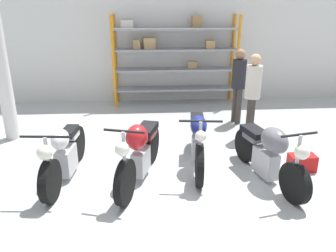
% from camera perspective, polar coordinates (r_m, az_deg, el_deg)
% --- Properties ---
extents(ground_plane, '(30.00, 30.00, 0.00)m').
position_cam_1_polar(ground_plane, '(5.57, 0.30, -8.19)').
color(ground_plane, '#B2B7B7').
extents(back_wall, '(30.00, 0.08, 3.60)m').
position_cam_1_polar(back_wall, '(9.62, -1.88, 15.00)').
color(back_wall, silver).
rests_on(back_wall, ground_plane).
extents(shelving_rack, '(3.48, 0.63, 2.46)m').
position_cam_1_polar(shelving_rack, '(9.35, 0.99, 12.11)').
color(shelving_rack, orange).
rests_on(shelving_rack, ground_plane).
extents(motorcycle_white, '(0.70, 2.00, 0.99)m').
position_cam_1_polar(motorcycle_white, '(5.50, -17.64, -4.68)').
color(motorcycle_white, black).
rests_on(motorcycle_white, ground_plane).
extents(motorcycle_red, '(0.81, 2.01, 1.10)m').
position_cam_1_polar(motorcycle_red, '(5.18, -4.96, -4.35)').
color(motorcycle_red, black).
rests_on(motorcycle_red, ground_plane).
extents(motorcycle_blue, '(0.65, 2.08, 1.06)m').
position_cam_1_polar(motorcycle_blue, '(5.68, 5.20, -2.26)').
color(motorcycle_blue, black).
rests_on(motorcycle_blue, ground_plane).
extents(motorcycle_grey, '(0.70, 1.98, 1.04)m').
position_cam_1_polar(motorcycle_grey, '(5.41, 17.15, -4.32)').
color(motorcycle_grey, black).
rests_on(motorcycle_grey, ground_plane).
extents(person_browsing, '(0.39, 0.39, 1.75)m').
position_cam_1_polar(person_browsing, '(7.86, 12.19, 7.79)').
color(person_browsing, '#38332D').
rests_on(person_browsing, ground_plane).
extents(person_near_rack, '(0.44, 0.44, 1.76)m').
position_cam_1_polar(person_near_rack, '(7.01, 14.55, 6.23)').
color(person_near_rack, '#38332D').
rests_on(person_near_rack, ground_plane).
extents(toolbox, '(0.44, 0.26, 0.28)m').
position_cam_1_polar(toolbox, '(6.06, 22.28, -5.90)').
color(toolbox, red).
rests_on(toolbox, ground_plane).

